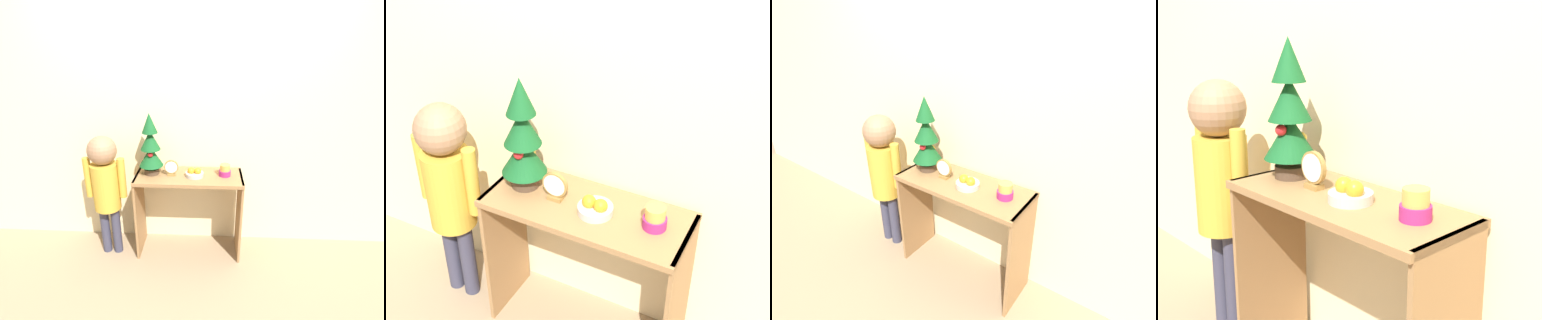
% 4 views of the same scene
% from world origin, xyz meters
% --- Properties ---
extents(back_wall, '(7.00, 0.05, 2.50)m').
position_xyz_m(back_wall, '(0.00, 0.43, 1.25)').
color(back_wall, beige).
rests_on(back_wall, ground_plane).
extents(console_table, '(0.94, 0.39, 0.79)m').
position_xyz_m(console_table, '(0.00, 0.19, 0.58)').
color(console_table, olive).
rests_on(console_table, ground_plane).
extents(mini_tree, '(0.21, 0.21, 0.55)m').
position_xyz_m(mini_tree, '(-0.33, 0.22, 1.04)').
color(mini_tree, '#4C3828').
rests_on(mini_tree, console_table).
extents(fruit_bowl, '(0.16, 0.16, 0.08)m').
position_xyz_m(fruit_bowl, '(0.05, 0.18, 0.82)').
color(fruit_bowl, '#B7B2A8').
rests_on(fruit_bowl, console_table).
extents(singing_bowl, '(0.10, 0.10, 0.10)m').
position_xyz_m(singing_bowl, '(0.31, 0.21, 0.83)').
color(singing_bowl, '#9E2366').
rests_on(singing_bowl, console_table).
extents(desk_clock, '(0.12, 0.04, 0.14)m').
position_xyz_m(desk_clock, '(-0.15, 0.18, 0.86)').
color(desk_clock, olive).
rests_on(desk_clock, console_table).
extents(child_figure, '(0.37, 0.25, 1.15)m').
position_xyz_m(child_figure, '(-0.73, 0.13, 0.74)').
color(child_figure, '#38384C').
rests_on(child_figure, ground_plane).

